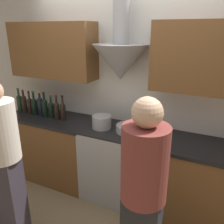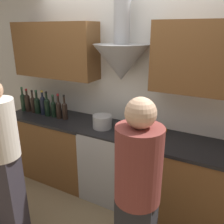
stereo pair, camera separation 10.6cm
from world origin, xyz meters
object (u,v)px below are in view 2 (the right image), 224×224
Objects in this scene: wine_bottle_1 at (27,102)px; wine_bottle_8 at (65,110)px; wine_bottle_0 at (23,101)px; stock_pot at (102,122)px; wine_bottle_2 at (33,104)px; wine_bottle_4 at (43,104)px; wine_bottle_6 at (54,108)px; wine_bottle_7 at (59,109)px; person_foreground_left at (3,157)px; stove_range at (116,163)px; orange_fruit at (164,130)px; wine_bottle_5 at (47,106)px; person_foreground_right at (137,193)px; wine_bottle_3 at (37,104)px; mixing_bowl at (129,129)px.

wine_bottle_8 is at bearing -0.03° from wine_bottle_1.
stock_pot is (1.34, -0.01, -0.06)m from wine_bottle_0.
wine_bottle_4 is at bearing 1.90° from wine_bottle_2.
wine_bottle_7 is (0.10, -0.01, 0.01)m from wine_bottle_6.
person_foreground_left is (0.86, -1.04, -0.15)m from wine_bottle_0.
stove_range is at bearing 0.66° from wine_bottle_2.
wine_bottle_0 is at bearing -179.65° from wine_bottle_8.
wine_bottle_0 is at bearing -179.06° from stove_range.
wine_bottle_6 reaches higher than orange_fruit.
wine_bottle_6 is (0.10, 0.01, -0.02)m from wine_bottle_5.
wine_bottle_6 is (0.49, 0.00, -0.02)m from wine_bottle_1.
orange_fruit is (1.48, 0.18, -0.09)m from wine_bottle_6.
stove_range is 2.86× the size of wine_bottle_2.
wine_bottle_1 is (0.08, 0.01, -0.00)m from wine_bottle_0.
wine_bottle_5 is 1.95m from person_foreground_right.
wine_bottle_3 is at bearing 154.06° from person_foreground_right.
wine_bottle_0 is 0.21× the size of person_foreground_left.
wine_bottle_2 is 0.58m from wine_bottle_8.
stove_range is 2.66× the size of wine_bottle_0.
wine_bottle_0 is at bearing 179.18° from wine_bottle_5.
wine_bottle_0 is 1.06× the size of wine_bottle_8.
person_foreground_right is (2.10, -0.93, -0.16)m from wine_bottle_1.
stock_pot is at bearing -0.44° from wine_bottle_0.
wine_bottle_8 is 0.20× the size of person_foreground_right.
wine_bottle_0 is 0.67m from wine_bottle_7.
wine_bottle_5 is 0.21× the size of person_foreground_right.
wine_bottle_3 is 1.21m from person_foreground_left.
wine_bottle_0 is 1.51× the size of stock_pot.
wine_bottle_6 is at bearing -178.88° from stove_range.
stove_range is at bearing 0.74° from wine_bottle_3.
wine_bottle_1 is at bearing 156.16° from person_foreground_right.
orange_fruit is at bearing 8.09° from wine_bottle_7.
wine_bottle_5 is 0.21× the size of person_foreground_left.
orange_fruit is at bearing 5.74° from wine_bottle_3.
person_foreground_left reaches higher than orange_fruit.
wine_bottle_8 is at bearing 178.51° from stock_pot.
wine_bottle_5 is (0.47, -0.01, -0.00)m from wine_bottle_0.
stock_pot reaches higher than orange_fruit.
person_foreground_left is at bearing -65.26° from wine_bottle_4.
wine_bottle_4 is 0.98m from stock_pot.
wine_bottle_5 is 1.22m from mixing_bowl.
wine_bottle_5 reaches higher than stock_pot.
person_foreground_left is (-0.82, -1.05, -0.06)m from mixing_bowl.
wine_bottle_2 is 0.20× the size of person_foreground_right.
wine_bottle_5 is 0.20m from wine_bottle_7.
wine_bottle_5 is 1.12m from person_foreground_left.
wine_bottle_1 is 0.10m from wine_bottle_2.
wine_bottle_0 is 1.03× the size of wine_bottle_4.
mixing_bowl is (0.17, -0.01, 0.50)m from stove_range.
orange_fruit is (0.54, 0.16, 0.50)m from stove_range.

